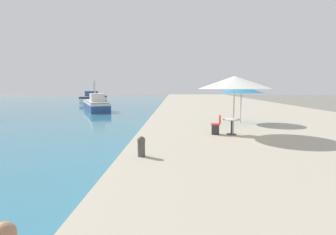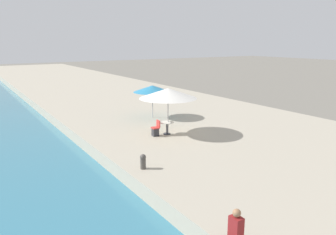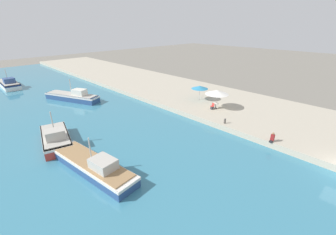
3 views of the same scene
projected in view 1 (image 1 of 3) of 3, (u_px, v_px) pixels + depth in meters
quay_promenade at (225, 108)px, 32.39m from camera, size 16.00×90.00×0.73m
fishing_boat_far at (96, 104)px, 32.74m from camera, size 6.06×10.00×3.72m
fishing_boat_distant at (94, 98)px, 50.65m from camera, size 2.89×8.54×3.69m
cafe_umbrella_pink at (235, 82)px, 11.98m from camera, size 3.33×3.33×2.72m
cafe_umbrella_white at (241, 89)px, 16.11m from camera, size 2.67×2.67×2.32m
cafe_table at (232, 123)px, 12.21m from camera, size 0.80×0.80×0.74m
cafe_chair_left at (216, 127)px, 12.32m from camera, size 0.46×0.44×0.91m
mooring_bollard at (141, 146)px, 8.40m from camera, size 0.26×0.26×0.65m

